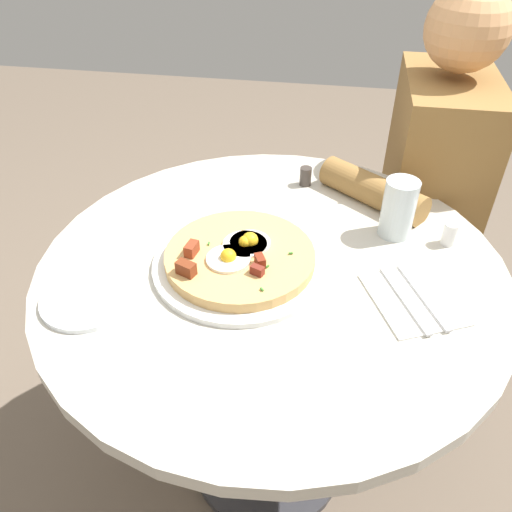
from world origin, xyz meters
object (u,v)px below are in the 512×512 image
pepper_shaker (306,176)px  bread_plate (88,298)px  breakfast_pizza (239,256)px  person_seated (419,227)px  water_glass (398,208)px  fork (423,296)px  salt_shaker (450,234)px  dining_table (270,322)px  pizza_plate (240,263)px  knife (404,299)px

pepper_shaker → bread_plate: bearing=143.9°
breakfast_pizza → bread_plate: breakfast_pizza is taller
breakfast_pizza → person_seated: bearing=-39.7°
water_glass → bread_plate: bearing=118.9°
fork → salt_shaker: 0.19m
dining_table → fork: (-0.06, -0.28, 0.17)m
breakfast_pizza → pizza_plate: bearing=-58.6°
breakfast_pizza → fork: breakfast_pizza is taller
dining_table → salt_shaker: size_ratio=18.71×
person_seated → breakfast_pizza: size_ratio=3.94×
person_seated → pizza_plate: person_seated is taller
pizza_plate → knife: 0.31m
person_seated → salt_shaker: 0.43m
dining_table → water_glass: water_glass is taller
breakfast_pizza → pepper_shaker: breakfast_pizza is taller
dining_table → pepper_shaker: size_ratio=20.20×
person_seated → pizza_plate: bearing=140.3°
pizza_plate → person_seated: bearing=-39.7°
knife → pepper_shaker: 0.44m
person_seated → knife: person_seated is taller
knife → person_seated: bearing=-35.2°
knife → pepper_shaker: (0.38, 0.21, 0.02)m
pizza_plate → salt_shaker: 0.43m
pizza_plate → bread_plate: (-0.14, 0.25, -0.00)m
salt_shaker → dining_table: bearing=109.2°
water_glass → breakfast_pizza: bearing=118.4°
person_seated → knife: size_ratio=6.31×
dining_table → breakfast_pizza: breakfast_pizza is taller
dining_table → salt_shaker: salt_shaker is taller
person_seated → bread_plate: (-0.64, 0.67, 0.21)m
breakfast_pizza → bread_plate: bearing=119.5°
person_seated → bread_plate: bearing=134.0°
pizza_plate → salt_shaker: salt_shaker is taller
dining_table → salt_shaker: bearing=-70.8°
person_seated → water_glass: 0.45m
dining_table → bread_plate: bread_plate is taller
dining_table → knife: size_ratio=5.09×
bread_plate → pizza_plate: bearing=-60.5°
person_seated → pepper_shaker: bearing=118.0°
water_glass → salt_shaker: (-0.02, -0.11, -0.04)m
dining_table → person_seated: (0.48, -0.36, -0.04)m
water_glass → knife: bearing=-177.3°
person_seated → pepper_shaker: person_seated is taller
fork → breakfast_pizza: bearing=60.2°
fork → pepper_shaker: size_ratio=3.97×
fork → pepper_shaker: bearing=9.8°
water_glass → pepper_shaker: (0.17, 0.20, -0.04)m
breakfast_pizza → water_glass: (0.16, -0.30, 0.04)m
person_seated → bread_plate: 0.95m
salt_shaker → bread_plate: bearing=113.4°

